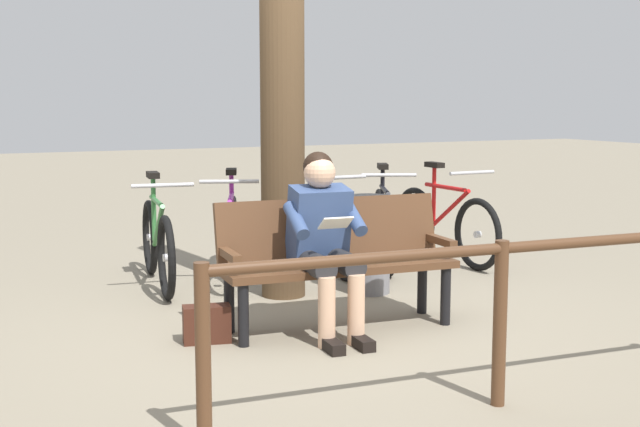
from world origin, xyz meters
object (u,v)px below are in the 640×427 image
litter_bin (369,244)px  handbag (207,324)px  bench (335,253)px  bicycle_blue (384,227)px  bicycle_purple (444,224)px  bicycle_green (232,237)px  bicycle_orange (319,231)px  tree_trunk (282,53)px  bicycle_silver (157,243)px  person_reading (324,235)px

litter_bin → handbag: bearing=25.9°
bench → bicycle_blue: (-1.37, -1.71, -0.15)m
handbag → bicycle_purple: bearing=-150.6°
handbag → bicycle_green: bicycle_green is taller
bicycle_orange → bicycle_green: same height
tree_trunk → bicycle_purple: 2.56m
bicycle_purple → bicycle_silver: same height
person_reading → bicycle_blue: size_ratio=0.77×
litter_bin → bicycle_silver: 1.75m
bicycle_purple → bicycle_orange: size_ratio=1.00×
handbag → bicycle_blue: bicycle_blue is taller
person_reading → bicycle_silver: size_ratio=0.72×
handbag → litter_bin: bearing=-154.1°
tree_trunk → litter_bin: 1.65m
bench → bicycle_green: bearing=-82.1°
person_reading → tree_trunk: (-0.19, -1.13, 1.22)m
tree_trunk → litter_bin: (-0.65, 0.21, -1.50)m
litter_bin → bicycle_blue: size_ratio=0.50×
handbag → person_reading: bearing=169.3°
bench → bicycle_silver: bicycle_silver is taller
person_reading → handbag: (0.76, -0.14, -0.54)m
bicycle_purple → person_reading: bearing=-51.7°
bench → tree_trunk: size_ratio=0.43×
bicycle_orange → bicycle_silver: bearing=-91.4°
bench → bicycle_blue: size_ratio=1.05×
bicycle_purple → bicycle_blue: size_ratio=1.08×
litter_bin → bicycle_orange: (-0.02, -0.96, -0.03)m
handbag → litter_bin: litter_bin is taller
bicycle_orange → bicycle_purple: bearing=84.2°
person_reading → bicycle_purple: (-2.14, -1.78, -0.31)m
tree_trunk → person_reading: bearing=80.4°
handbag → tree_trunk: (-0.96, -0.99, 1.77)m
tree_trunk → bicycle_green: (0.14, -0.80, -1.53)m
bicycle_purple → bicycle_silver: bearing=-93.8°
litter_bin → bicycle_silver: (1.46, -0.97, -0.03)m
bicycle_orange → bicycle_silver: size_ratio=1.00×
handbag → bicycle_orange: (-1.63, -1.74, 0.24)m
bicycle_orange → bicycle_green: (0.81, -0.05, 0.00)m
bench → handbag: bench is taller
bicycle_orange → litter_bin: bearing=-2.1°
tree_trunk → bicycle_green: 1.73m
bicycle_blue → bicycle_green: size_ratio=0.98×
bicycle_silver → bicycle_blue: bearing=96.6°
bicycle_purple → bench: bearing=-52.1°
bicycle_silver → litter_bin: bearing=63.9°
tree_trunk → bicycle_blue: (-1.33, -0.73, -1.53)m
handbag → tree_trunk: size_ratio=0.08×
handbag → bicycle_blue: (-2.29, -1.72, 0.24)m
litter_bin → bicycle_blue: 1.15m
bench → bicycle_green: size_ratio=1.03×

